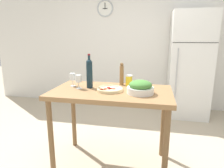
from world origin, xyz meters
TOP-DOWN VIEW (x-y plane):
  - ground_plane at (0.00, 0.00)m, footprint 14.00×14.00m
  - wall_back at (-0.00, 2.16)m, footprint 6.40×0.09m
  - refrigerator at (1.07, 1.79)m, footprint 0.71×0.68m
  - prep_counter at (0.00, 0.00)m, footprint 1.28×0.73m
  - wine_bottle at (-0.26, 0.05)m, footprint 0.07×0.07m
  - wine_glass_near at (-0.37, -0.00)m, footprint 0.07×0.07m
  - wine_glass_far at (-0.47, 0.08)m, footprint 0.07×0.07m
  - pepper_mill at (0.07, 0.27)m, footprint 0.05×0.05m
  - salad_bowl at (0.31, -0.06)m, footprint 0.27×0.27m
  - homemade_pizza at (-0.01, -0.03)m, footprint 0.28×0.28m
  - salt_canister at (0.16, 0.23)m, footprint 0.08×0.08m

SIDE VIEW (x-z plane):
  - ground_plane at x=0.00m, z-range 0.00..0.00m
  - prep_counter at x=0.00m, z-range 0.34..1.24m
  - homemade_pizza at x=-0.01m, z-range 0.90..0.93m
  - refrigerator at x=1.07m, z-range 0.00..1.89m
  - salad_bowl at x=0.31m, z-range 0.89..1.03m
  - salt_canister at x=0.16m, z-range 0.90..1.03m
  - wine_glass_near at x=-0.37m, z-range 0.93..1.08m
  - wine_glass_far at x=-0.47m, z-range 0.93..1.08m
  - pepper_mill at x=0.07m, z-range 0.90..1.16m
  - wine_bottle at x=-0.26m, z-range 0.88..1.26m
  - wall_back at x=0.00m, z-range 0.00..2.60m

